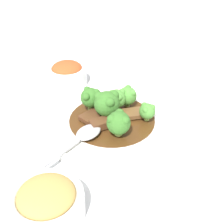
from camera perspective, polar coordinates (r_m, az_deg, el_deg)
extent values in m
plane|color=silver|center=(0.67, 0.00, -2.38)|extent=(4.00, 4.00, 0.00)
cylinder|color=white|center=(0.67, 0.00, -1.90)|extent=(0.29, 0.29, 0.01)
torus|color=white|center=(0.66, 0.00, -1.42)|extent=(0.29, 0.29, 0.01)
cylinder|color=#4C2D14|center=(0.66, 0.00, -1.36)|extent=(0.18, 0.18, 0.00)
cube|color=#56331E|center=(0.66, -3.70, -0.74)|extent=(0.05, 0.06, 0.01)
cube|color=brown|center=(0.66, 3.12, -0.35)|extent=(0.07, 0.06, 0.01)
cube|color=#56331E|center=(0.63, -1.98, -2.10)|extent=(0.05, 0.05, 0.02)
cylinder|color=#8EB756|center=(0.66, -0.93, -0.41)|extent=(0.02, 0.02, 0.01)
sphere|color=#387028|center=(0.64, -0.95, 1.50)|extent=(0.05, 0.05, 0.05)
sphere|color=#387028|center=(0.64, -2.37, 2.85)|extent=(0.02, 0.02, 0.02)
sphere|color=#387028|center=(0.62, -0.66, 1.81)|extent=(0.02, 0.02, 0.02)
sphere|color=#387028|center=(0.65, 0.15, 3.13)|extent=(0.02, 0.02, 0.02)
cylinder|color=#8EB756|center=(0.61, 1.18, -3.69)|extent=(0.02, 0.02, 0.01)
sphere|color=#387028|center=(0.60, 1.21, -2.00)|extent=(0.05, 0.05, 0.05)
sphere|color=#387028|center=(0.59, -0.08, -1.31)|extent=(0.02, 0.02, 0.02)
sphere|color=#387028|center=(0.58, 2.36, -1.51)|extent=(0.02, 0.02, 0.02)
sphere|color=#387028|center=(0.60, 1.39, -0.20)|extent=(0.02, 0.02, 0.02)
cylinder|color=#7FA84C|center=(0.69, -3.88, 1.06)|extent=(0.01, 0.01, 0.01)
sphere|color=#387028|center=(0.67, -3.96, 2.66)|extent=(0.04, 0.04, 0.04)
sphere|color=#387028|center=(0.66, -4.60, 2.98)|extent=(0.02, 0.02, 0.02)
sphere|color=#387028|center=(0.67, -2.85, 3.55)|extent=(0.02, 0.02, 0.02)
sphere|color=#387028|center=(0.68, -4.55, 4.01)|extent=(0.02, 0.02, 0.02)
cylinder|color=#7FA84C|center=(0.68, 0.99, 0.89)|extent=(0.01, 0.01, 0.01)
sphere|color=#4C8E38|center=(0.67, 1.01, 2.43)|extent=(0.04, 0.04, 0.04)
sphere|color=#4C8E38|center=(0.65, 1.27, 2.68)|extent=(0.02, 0.02, 0.02)
sphere|color=#4C8E38|center=(0.67, 1.80, 3.62)|extent=(0.02, 0.02, 0.02)
sphere|color=#4C8E38|center=(0.67, -0.01, 3.41)|extent=(0.02, 0.02, 0.02)
cylinder|color=#8EB756|center=(0.70, 2.78, 1.59)|extent=(0.01, 0.01, 0.01)
sphere|color=#4C8E38|center=(0.69, 2.82, 2.99)|extent=(0.04, 0.04, 0.04)
sphere|color=#4C8E38|center=(0.68, 3.74, 3.45)|extent=(0.02, 0.02, 0.02)
sphere|color=#4C8E38|center=(0.69, 2.95, 4.33)|extent=(0.02, 0.02, 0.02)
sphere|color=#4C8E38|center=(0.68, 1.87, 3.59)|extent=(0.02, 0.02, 0.02)
cylinder|color=#8EB756|center=(0.66, 6.35, -1.07)|extent=(0.01, 0.01, 0.01)
sphere|color=#4C8E38|center=(0.65, 6.45, 0.14)|extent=(0.03, 0.03, 0.03)
sphere|color=#4C8E38|center=(0.64, 7.41, 0.84)|extent=(0.01, 0.01, 0.01)
sphere|color=#4C8E38|center=(0.65, 5.94, 1.25)|extent=(0.01, 0.01, 0.01)
sphere|color=#4C8E38|center=(0.63, 6.15, 0.35)|extent=(0.01, 0.01, 0.01)
ellipsoid|color=#B7B7BC|center=(0.61, -4.32, -3.68)|extent=(0.06, 0.07, 0.01)
cylinder|color=#B7B7BC|center=(0.56, -12.38, -9.62)|extent=(0.07, 0.16, 0.01)
cylinder|color=white|center=(0.83, -8.02, 5.27)|extent=(0.05, 0.05, 0.01)
cylinder|color=white|center=(0.82, -8.13, 6.40)|extent=(0.10, 0.10, 0.04)
torus|color=white|center=(0.81, -8.25, 7.75)|extent=(0.10, 0.10, 0.01)
ellipsoid|color=#D14C23|center=(0.81, -8.27, 7.94)|extent=(0.08, 0.08, 0.03)
cylinder|color=white|center=(0.52, -11.40, -17.54)|extent=(0.06, 0.06, 0.01)
cylinder|color=white|center=(0.50, -11.63, -16.36)|extent=(0.11, 0.11, 0.04)
torus|color=white|center=(0.49, -11.90, -14.88)|extent=(0.11, 0.11, 0.01)
ellipsoid|color=tan|center=(0.49, -11.94, -14.67)|extent=(0.09, 0.09, 0.03)
cylinder|color=white|center=(0.77, 15.43, 1.99)|extent=(0.08, 0.08, 0.01)
torus|color=white|center=(0.77, 15.49, 2.30)|extent=(0.08, 0.08, 0.01)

